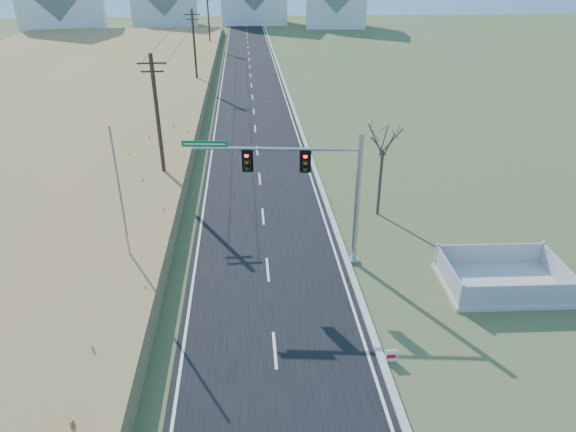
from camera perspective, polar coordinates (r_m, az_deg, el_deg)
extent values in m
plane|color=#465A2C|center=(23.00, -1.78, -11.47)|extent=(260.00, 260.00, 0.00)
cube|color=black|center=(69.50, -4.16, 14.97)|extent=(8.00, 180.00, 0.06)
cube|color=#B2AFA8|center=(69.66, -0.62, 15.11)|extent=(0.30, 180.00, 0.18)
cube|color=#A97D4C|center=(63.96, -26.52, 11.82)|extent=(38.00, 110.00, 1.30)
cylinder|color=#422D1E|center=(34.91, -14.18, 9.81)|extent=(0.26, 0.26, 9.00)
cube|color=#422D1E|center=(34.02, -14.94, 16.08)|extent=(1.80, 0.10, 0.10)
cube|color=#422D1E|center=(34.11, -14.84, 15.26)|extent=(1.40, 0.10, 0.10)
cylinder|color=#422D1E|center=(64.03, -10.32, 17.68)|extent=(0.26, 0.26, 9.00)
cube|color=#422D1E|center=(63.55, -10.62, 21.15)|extent=(1.80, 0.10, 0.10)
cube|color=#422D1E|center=(63.60, -10.58, 20.70)|extent=(1.40, 0.10, 0.10)
cylinder|color=#422D1E|center=(93.71, -8.81, 20.58)|extent=(0.26, 0.26, 9.00)
cube|color=#422D1E|center=(93.42, -8.96, 22.65)|extent=(1.40, 0.10, 0.10)
cube|color=silver|center=(124.10, -23.80, 20.50)|extent=(17.38, 13.12, 10.00)
cube|color=silver|center=(127.57, -13.49, 21.80)|extent=(14.66, 10.95, 9.00)
cube|color=silver|center=(130.39, -3.83, 22.72)|extent=(15.00, 10.00, 10.00)
cube|color=silver|center=(124.17, 5.27, 22.24)|extent=(13.87, 10.31, 9.00)
cylinder|color=#9EA0A5|center=(27.10, 7.26, -4.89)|extent=(0.60, 0.60, 0.20)
cylinder|color=#9EA0A5|center=(25.50, 7.69, 1.60)|extent=(0.26, 0.26, 6.96)
cylinder|color=#9EA0A5|center=(24.39, -1.34, 7.48)|extent=(7.92, 1.11, 0.16)
cube|color=black|center=(24.56, 1.94, 6.06)|extent=(0.37, 0.32, 1.05)
cube|color=black|center=(24.72, -4.57, 6.13)|extent=(0.37, 0.32, 1.05)
cube|color=#05612C|center=(24.75, -9.26, 7.91)|extent=(2.18, 0.30, 0.30)
cube|color=#B7B5AD|center=(27.07, 22.63, -7.01)|extent=(5.88, 4.15, 0.22)
cube|color=#9A9A9F|center=(25.39, 24.46, -8.01)|extent=(5.42, 0.31, 1.09)
cube|color=#9A9A9F|center=(28.12, 21.45, -3.89)|extent=(5.42, 0.31, 1.09)
cube|color=#9A9A9F|center=(25.71, 17.36, -6.19)|extent=(0.23, 3.62, 1.09)
cube|color=#9A9A9F|center=(27.98, 27.94, -5.48)|extent=(0.23, 3.62, 1.09)
cube|color=white|center=(21.18, 11.37, -15.00)|extent=(0.47, 0.05, 0.58)
cube|color=red|center=(21.16, 11.40, -15.05)|extent=(0.37, 0.02, 0.17)
cylinder|color=#B7B5AD|center=(26.89, -16.82, -6.27)|extent=(0.35, 0.35, 0.15)
cylinder|color=#9EA0A5|center=(25.10, -17.95, 1.03)|extent=(0.10, 0.10, 7.75)
cylinder|color=#4C3F33|center=(31.49, 10.17, 3.50)|extent=(0.18, 0.18, 3.99)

